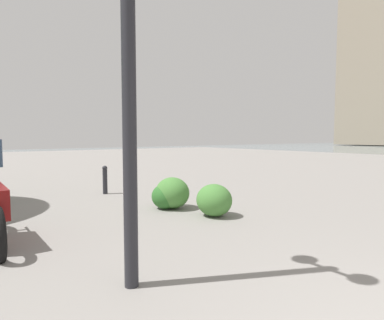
{
  "coord_description": "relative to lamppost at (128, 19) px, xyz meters",
  "views": [
    {
      "loc": [
        0.39,
        2.48,
        1.5
      ],
      "look_at": [
        9.99,
        -4.73,
        0.63
      ],
      "focal_mm": 30.69,
      "sensor_mm": 36.0,
      "label": 1
    }
  ],
  "objects": [
    {
      "name": "lamppost",
      "position": [
        0.0,
        0.0,
        0.0
      ],
      "size": [
        0.98,
        0.28,
        3.9
      ],
      "color": "#232328",
      "rests_on": "ground"
    },
    {
      "name": "bollard_mid",
      "position": [
        5.23,
        -1.85,
        -2.22
      ],
      "size": [
        0.13,
        0.13,
        0.74
      ],
      "color": "#232328",
      "rests_on": "ground"
    },
    {
      "name": "shrub_low",
      "position": [
        2.79,
        -2.16,
        -2.35
      ],
      "size": [
        0.61,
        0.55,
        0.52
      ],
      "color": "#2D6628",
      "rests_on": "ground"
    },
    {
      "name": "shrub_round",
      "position": [
        1.7,
        -2.56,
        -2.31
      ],
      "size": [
        0.71,
        0.64,
        0.61
      ],
      "color": "#477F38",
      "rests_on": "ground"
    },
    {
      "name": "shrub_wide",
      "position": [
        2.73,
        -2.3,
        -2.28
      ],
      "size": [
        0.76,
        0.69,
        0.65
      ],
      "color": "#477F38",
      "rests_on": "ground"
    }
  ]
}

